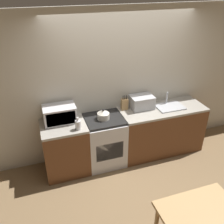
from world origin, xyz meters
TOP-DOWN VIEW (x-y plane):
  - ground_plane at (0.00, 0.00)m, footprint 16.00×16.00m
  - wall_back at (0.00, 0.97)m, footprint 10.00×0.06m
  - counter_left_run at (-1.09, 0.63)m, footprint 0.71×0.62m
  - counter_right_run at (0.68, 0.63)m, footprint 1.54×0.62m
  - stove_range at (-0.41, 0.63)m, footprint 0.65×0.62m
  - kettle at (-0.43, 0.62)m, footprint 0.20×0.20m
  - microwave at (-1.11, 0.75)m, footprint 0.51×0.33m
  - bottle at (-0.89, 0.44)m, footprint 0.09×0.09m
  - knife_block at (0.02, 0.81)m, footprint 0.12×0.07m
  - toaster_oven at (0.33, 0.77)m, footprint 0.40×0.30m
  - sink_basin at (0.82, 0.64)m, footprint 0.48×0.36m
  - dining_table at (0.07, -1.38)m, footprint 0.89×0.64m

SIDE VIEW (x-z plane):
  - ground_plane at x=0.00m, z-range 0.00..0.00m
  - stove_range at x=-0.41m, z-range 0.00..0.90m
  - counter_left_run at x=-1.09m, z-range 0.00..0.90m
  - counter_right_run at x=0.68m, z-range 0.00..0.90m
  - dining_table at x=0.07m, z-range 0.27..1.01m
  - sink_basin at x=0.82m, z-range 0.80..1.04m
  - kettle at x=-0.43m, z-range 0.88..1.06m
  - bottle at x=-0.89m, z-range 0.88..1.08m
  - knife_block at x=0.02m, z-range 0.87..1.14m
  - toaster_oven at x=0.33m, z-range 0.90..1.13m
  - microwave at x=-1.11m, z-range 0.90..1.18m
  - wall_back at x=0.00m, z-range 0.00..2.60m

